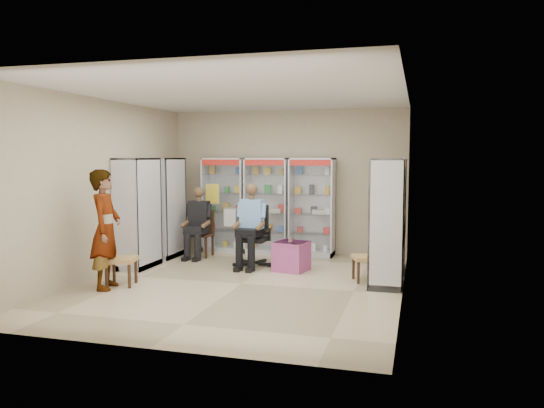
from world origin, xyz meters
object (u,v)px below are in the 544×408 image
(cabinet_back_right, at_px, (312,207))
(standing_man, at_px, (106,229))
(cabinet_back_left, at_px, (225,205))
(pink_trunk, at_px, (291,256))
(cabinet_back_mid, at_px, (267,206))
(wooden_chair, at_px, (201,234))
(cabinet_left_far, at_px, (165,208))
(seated_shopkeeper, at_px, (252,228))
(office_chair, at_px, (253,236))
(woven_stool_a, at_px, (366,268))
(cabinet_right_far, at_px, (390,215))
(cabinet_left_near, at_px, (138,213))
(cabinet_right_near, at_px, (387,223))

(cabinet_back_right, relative_size, standing_man, 1.09)
(cabinet_back_left, bearing_deg, pink_trunk, -40.33)
(cabinet_back_mid, xyz_separation_m, wooden_chair, (-1.20, -0.73, -0.53))
(cabinet_left_far, bearing_deg, standing_man, 7.06)
(wooden_chair, relative_size, seated_shopkeeper, 0.65)
(pink_trunk, bearing_deg, wooden_chair, 158.25)
(office_chair, relative_size, woven_stool_a, 2.71)
(wooden_chair, height_order, pink_trunk, wooden_chair)
(cabinet_back_mid, xyz_separation_m, office_chair, (0.11, -1.35, -0.43))
(cabinet_right_far, relative_size, pink_trunk, 3.70)
(cabinet_back_right, bearing_deg, cabinet_back_mid, 180.00)
(cabinet_back_left, relative_size, standing_man, 1.09)
(cabinet_left_near, bearing_deg, seated_shopkeeper, 107.50)
(cabinet_back_right, xyz_separation_m, pink_trunk, (-0.06, -1.57, -0.74))
(cabinet_back_mid, height_order, cabinet_right_near, same)
(cabinet_right_far, xyz_separation_m, cabinet_right_near, (0.00, -1.10, 0.00))
(cabinet_right_far, height_order, woven_stool_a, cabinet_right_far)
(cabinet_left_far, height_order, woven_stool_a, cabinet_left_far)
(cabinet_left_near, height_order, seated_shopkeeper, cabinet_left_near)
(cabinet_left_near, bearing_deg, woven_stool_a, 90.21)
(standing_man, bearing_deg, office_chair, -51.59)
(cabinet_right_far, xyz_separation_m, wooden_chair, (-3.78, 0.40, -0.53))
(cabinet_back_mid, bearing_deg, woven_stool_a, -41.84)
(cabinet_back_right, xyz_separation_m, cabinet_right_far, (1.63, -1.13, 0.00))
(cabinet_right_near, bearing_deg, cabinet_right_far, 0.00)
(cabinet_back_left, bearing_deg, wooden_chair, -108.90)
(office_chair, height_order, woven_stool_a, office_chair)
(wooden_chair, bearing_deg, office_chair, -25.41)
(cabinet_right_far, bearing_deg, cabinet_back_right, 55.27)
(cabinet_back_right, xyz_separation_m, wooden_chair, (-2.15, -0.73, -0.53))
(cabinet_left_near, distance_m, wooden_chair, 1.56)
(cabinet_back_right, relative_size, cabinet_right_far, 1.00)
(cabinet_back_right, relative_size, woven_stool_a, 4.78)
(wooden_chair, bearing_deg, woven_stool_a, -20.42)
(cabinet_right_far, bearing_deg, wooden_chair, 83.96)
(cabinet_right_near, height_order, standing_man, cabinet_right_near)
(cabinet_left_far, distance_m, cabinet_left_near, 1.10)
(cabinet_right_near, relative_size, cabinet_left_far, 1.00)
(pink_trunk, bearing_deg, cabinet_right_far, 14.46)
(cabinet_back_right, height_order, woven_stool_a, cabinet_back_right)
(pink_trunk, bearing_deg, woven_stool_a, -18.34)
(cabinet_right_far, relative_size, wooden_chair, 2.13)
(pink_trunk, bearing_deg, cabinet_back_right, 87.93)
(wooden_chair, bearing_deg, cabinet_left_far, -163.61)
(cabinet_right_far, height_order, pink_trunk, cabinet_right_far)
(wooden_chair, distance_m, seated_shopkeeper, 1.49)
(cabinet_left_far, bearing_deg, cabinet_left_near, -0.00)
(office_chair, bearing_deg, pink_trunk, -14.07)
(pink_trunk, height_order, woven_stool_a, pink_trunk)
(standing_man, bearing_deg, cabinet_right_near, -86.74)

